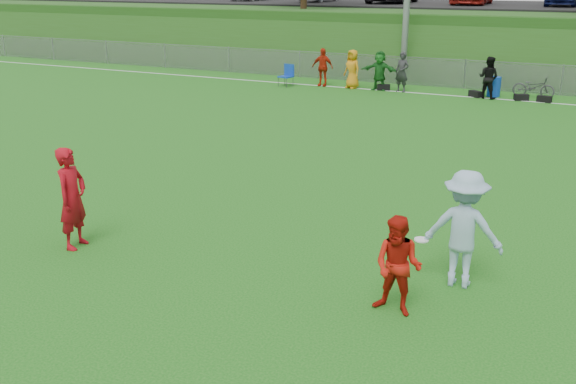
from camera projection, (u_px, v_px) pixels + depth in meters
The scene contains 14 objects.
ground at pixel (251, 261), 11.37m from camera, with size 120.00×120.00×0.00m, color #125612.
sideline_far at pixel (454, 96), 26.80m from camera, with size 60.00×0.10×0.01m, color white.
fence at pixel (465, 74), 28.31m from camera, with size 58.00×0.06×1.30m.
berm at pixel (501, 34), 37.47m from camera, with size 120.00×18.00×3.00m, color #254F16.
parking_lot at pixel (508, 5), 38.68m from camera, with size 120.00×12.00×0.10m, color black.
spectator_row at pixel (389, 71), 27.68m from camera, with size 8.26×0.84×1.69m.
gear_bags at pixel (479, 94), 26.46m from camera, with size 7.20×0.55×0.26m.
player_red_left at pixel (72, 198), 11.69m from camera, with size 0.69×0.46×1.90m, color #A60B16.
player_red_center at pixel (398, 266), 9.40m from camera, with size 0.74×0.58×1.53m, color #B8170C.
player_blue at pixel (464, 229), 10.22m from camera, with size 1.25×0.72×1.94m, color #98BCD3.
frisbee at pixel (421, 240), 10.55m from camera, with size 0.24×0.24×0.02m.
recycling_bin at pixel (494, 87), 26.58m from camera, with size 0.54×0.54×0.81m, color #0F3AA4.
camp_chair at pixel (286, 80), 29.03m from camera, with size 0.65×0.66×0.98m.
bicycle at pixel (534, 87), 26.32m from camera, with size 0.58×1.65×0.87m, color #323235.
Camera 1 is at (5.00, -9.11, 4.82)m, focal length 40.00 mm.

